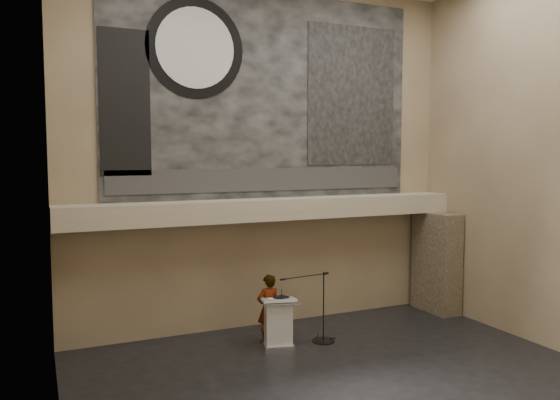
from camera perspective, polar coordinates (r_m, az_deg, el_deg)
name	(u,v)px	position (r m, az deg, el deg)	size (l,w,h in m)	color
floor	(350,383)	(10.84, 7.32, -18.46)	(10.00, 10.00, 0.00)	black
wall_back	(267,155)	(13.53, -1.39, 4.69)	(10.00, 0.02, 8.50)	#806A51
wall_front	(539,156)	(6.89, 25.40, 4.18)	(10.00, 0.02, 8.50)	#806A51
wall_left	(53,156)	(8.48, -22.62, 4.30)	(0.02, 8.00, 8.50)	#806A51
wall_right	(549,155)	(13.29, 26.29, 4.20)	(0.02, 8.00, 8.50)	#806A51
soffit	(273,209)	(13.23, -0.71, -0.95)	(10.00, 0.80, 0.50)	tan
sprinkler_left	(210,224)	(12.66, -7.28, -2.52)	(0.04, 0.04, 0.06)	#B2893D
sprinkler_right	(342,217)	(14.07, 6.49, -1.78)	(0.04, 0.04, 0.06)	#B2893D
banner	(267,96)	(13.58, -1.35, 10.82)	(8.00, 0.05, 5.00)	black
banner_text_strip	(268,180)	(13.48, -1.27, 2.14)	(7.76, 0.02, 0.55)	#2B2B2B
banner_clock_rim	(195,48)	(13.10, -8.84, 15.41)	(2.30, 2.30, 0.02)	black
banner_clock_face	(196,48)	(13.08, -8.82, 15.43)	(1.84, 1.84, 0.02)	silver
banner_building_print	(352,96)	(14.65, 7.55, 10.73)	(2.60, 0.02, 3.60)	black
banner_brick_print	(125,103)	(12.59, -15.91, 9.75)	(1.10, 0.02, 3.20)	black
stone_pier	(436,262)	(15.54, 16.02, -6.24)	(0.60, 1.40, 2.70)	#473C2C
lectern	(278,323)	(12.37, -0.18, -12.70)	(0.84, 0.68, 1.14)	silver
binder	(281,297)	(12.24, 0.11, -10.15)	(0.29, 0.23, 0.04)	black
papers	(274,299)	(12.15, -0.63, -10.33)	(0.20, 0.28, 0.01)	white
speaker_person	(268,308)	(12.62, -1.23, -11.26)	(0.57, 0.37, 1.57)	silver
mic_stand	(322,331)	(12.85, 4.41, -13.51)	(1.39, 0.52, 1.61)	black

